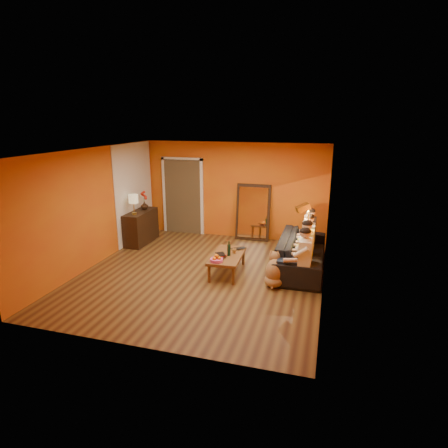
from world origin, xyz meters
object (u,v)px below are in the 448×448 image
(person_far_right, at_px, (310,233))
(person_far_left, at_px, (305,258))
(mirror_frame, at_px, (253,212))
(person_mid_right, at_px, (309,241))
(tumbler, at_px, (234,251))
(sofa, at_px, (302,252))
(wine_bottle, at_px, (229,249))
(dog, at_px, (275,269))
(sideboard, at_px, (141,227))
(table_lamp, at_px, (134,204))
(floor_lamp, at_px, (307,238))
(coffee_table, at_px, (227,264))
(person_mid_left, at_px, (307,249))
(vase, at_px, (144,206))
(laptop, at_px, (239,249))

(person_far_right, bearing_deg, person_far_left, -90.00)
(mirror_frame, height_order, person_far_right, mirror_frame)
(person_mid_right, relative_size, tumbler, 12.35)
(sofa, bearing_deg, wine_bottle, 118.64)
(sofa, relative_size, dog, 3.51)
(person_mid_right, bearing_deg, sideboard, 173.42)
(table_lamp, xyz_separation_m, floor_lamp, (4.34, -0.38, -0.39))
(tumbler, bearing_deg, sideboard, 156.91)
(table_lamp, bearing_deg, coffee_table, -20.78)
(floor_lamp, distance_m, wine_bottle, 1.71)
(mirror_frame, height_order, person_far_left, mirror_frame)
(coffee_table, relative_size, floor_lamp, 0.85)
(table_lamp, relative_size, sofa, 0.21)
(dog, distance_m, person_mid_right, 1.32)
(person_mid_left, relative_size, person_far_right, 1.00)
(sideboard, distance_m, person_mid_right, 4.40)
(vase, bearing_deg, sideboard, -90.00)
(sideboard, relative_size, wine_bottle, 3.81)
(sideboard, relative_size, coffee_table, 0.97)
(mirror_frame, bearing_deg, person_mid_right, -45.07)
(person_mid_right, relative_size, person_far_right, 1.00)
(sofa, relative_size, person_mid_right, 2.00)
(table_lamp, height_order, laptop, table_lamp)
(sofa, height_order, floor_lamp, floor_lamp)
(dog, bearing_deg, tumbler, 154.29)
(person_far_right, bearing_deg, laptop, -144.27)
(laptop, bearing_deg, floor_lamp, -27.25)
(dog, bearing_deg, person_mid_right, 63.86)
(coffee_table, xyz_separation_m, floor_lamp, (1.59, 0.67, 0.51))
(vase, bearing_deg, tumbler, -27.19)
(floor_lamp, height_order, dog, floor_lamp)
(tumbler, xyz_separation_m, laptop, (0.06, 0.23, -0.03))
(person_mid_right, xyz_separation_m, laptop, (-1.44, -0.49, -0.18))
(mirror_frame, bearing_deg, laptop, -86.23)
(person_far_left, relative_size, tumbler, 12.35)
(mirror_frame, relative_size, person_mid_right, 1.25)
(mirror_frame, xyz_separation_m, tumbler, (0.08, -2.30, -0.29))
(floor_lamp, distance_m, person_far_left, 0.93)
(sideboard, relative_size, floor_lamp, 0.82)
(floor_lamp, bearing_deg, table_lamp, 150.83)
(coffee_table, xyz_separation_m, tumbler, (0.12, 0.12, 0.26))
(floor_lamp, bearing_deg, person_far_left, -112.35)
(dog, height_order, laptop, dog)
(coffee_table, distance_m, person_far_left, 1.69)
(coffee_table, xyz_separation_m, person_far_left, (1.62, -0.26, 0.40))
(person_mid_right, height_order, person_far_right, same)
(person_far_left, distance_m, wine_bottle, 1.59)
(person_far_left, height_order, wine_bottle, person_far_left)
(sideboard, distance_m, sofa, 4.28)
(person_mid_left, bearing_deg, wine_bottle, -167.87)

